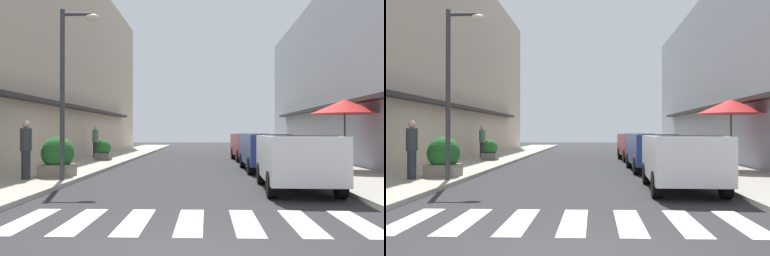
% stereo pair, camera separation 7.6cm
% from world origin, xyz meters
% --- Properties ---
extents(ground_plane, '(82.49, 82.49, 0.00)m').
position_xyz_m(ground_plane, '(0.00, 15.00, 0.00)').
color(ground_plane, '#2B2B2D').
extents(sidewalk_left, '(2.87, 52.50, 0.12)m').
position_xyz_m(sidewalk_left, '(-5.14, 15.00, 0.06)').
color(sidewalk_left, '#ADA899').
rests_on(sidewalk_left, ground_plane).
extents(sidewalk_right, '(2.87, 52.50, 0.12)m').
position_xyz_m(sidewalk_right, '(5.14, 15.00, 0.06)').
color(sidewalk_right, '#9E998E').
rests_on(sidewalk_right, ground_plane).
extents(building_row_left, '(5.50, 35.75, 11.02)m').
position_xyz_m(building_row_left, '(-9.07, 15.87, 5.51)').
color(building_row_left, '#C6B299').
rests_on(building_row_left, ground_plane).
extents(crosswalk, '(6.15, 2.20, 0.01)m').
position_xyz_m(crosswalk, '(-0.00, 2.16, 0.01)').
color(crosswalk, silver).
rests_on(crosswalk, ground_plane).
extents(parked_car_near, '(1.93, 4.12, 1.47)m').
position_xyz_m(parked_car_near, '(2.66, 6.13, 0.92)').
color(parked_car_near, silver).
rests_on(parked_car_near, ground_plane).
extents(parked_car_mid, '(1.85, 4.38, 1.47)m').
position_xyz_m(parked_car_mid, '(2.66, 11.64, 0.92)').
color(parked_car_mid, navy).
rests_on(parked_car_mid, ground_plane).
extents(parked_car_far, '(1.96, 4.09, 1.47)m').
position_xyz_m(parked_car_far, '(2.66, 17.56, 0.92)').
color(parked_car_far, maroon).
rests_on(parked_car_far, ground_plane).
extents(street_lamp, '(1.19, 0.28, 5.12)m').
position_xyz_m(street_lamp, '(-3.84, 7.34, 3.27)').
color(street_lamp, '#38383D').
rests_on(street_lamp, sidewalk_left).
extents(cafe_umbrella, '(2.56, 2.56, 2.68)m').
position_xyz_m(cafe_umbrella, '(5.55, 11.07, 2.51)').
color(cafe_umbrella, '#262626').
rests_on(cafe_umbrella, sidewalk_right).
extents(planter_midblock, '(1.04, 1.04, 1.27)m').
position_xyz_m(planter_midblock, '(-4.52, 8.28, 0.74)').
color(planter_midblock, gray).
rests_on(planter_midblock, sidewalk_left).
extents(planter_far, '(0.77, 0.77, 1.02)m').
position_xyz_m(planter_far, '(-4.98, 16.14, 0.62)').
color(planter_far, slate).
rests_on(planter_far, sidewalk_left).
extents(pedestrian_walking_near, '(0.34, 0.34, 1.78)m').
position_xyz_m(pedestrian_walking_near, '(-5.20, 7.48, 1.06)').
color(pedestrian_walking_near, '#282B33').
rests_on(pedestrian_walking_near, sidewalk_left).
extents(pedestrian_walking_far, '(0.34, 0.34, 1.77)m').
position_xyz_m(pedestrian_walking_far, '(-5.90, 18.07, 1.05)').
color(pedestrian_walking_far, '#282B33').
rests_on(pedestrian_walking_far, sidewalk_left).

